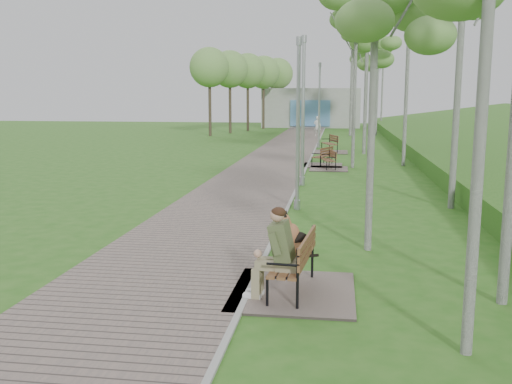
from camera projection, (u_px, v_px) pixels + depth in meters
ground at (255, 279)px, 10.23m from camera, size 120.00×120.00×0.00m
walkway at (280, 155)px, 31.46m from camera, size 3.50×67.00×0.04m
kerb at (312, 155)px, 31.21m from camera, size 0.10×67.00×0.05m
building_north at (311, 108)px, 59.85m from camera, size 10.00×5.20×4.00m
bench_main at (287, 265)px, 9.39m from camera, size 2.02×2.24×1.76m
bench_second at (328, 165)px, 25.44m from camera, size 1.68×1.87×1.03m
bench_third at (322, 161)px, 26.68m from camera, size 1.80×2.00×1.10m
bench_far at (329, 148)px, 33.02m from camera, size 2.02×2.24×1.24m
lamp_post_near at (298, 131)px, 16.07m from camera, size 0.19×0.19×4.85m
lamp_post_second at (303, 117)px, 20.55m from camera, size 0.21×0.21×5.36m
lamp_post_third at (319, 108)px, 35.81m from camera, size 0.20×0.20×5.28m
pedestrian_near at (317, 126)px, 45.78m from camera, size 0.66×0.50×1.63m
birch_mid_a at (357, 4)px, 24.84m from camera, size 2.51×2.51×9.15m
birch_mid_b at (410, 1)px, 25.50m from camera, size 2.37×2.37×9.49m
birch_mid_c at (367, 44)px, 32.69m from camera, size 2.80×2.80×7.88m
birch_far_c at (379, 38)px, 45.94m from camera, size 2.86×2.86×10.04m
birch_distant_a at (353, 23)px, 45.35m from camera, size 2.90×2.90×11.39m
birch_distant_b at (384, 44)px, 54.93m from camera, size 2.47×2.47×10.35m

